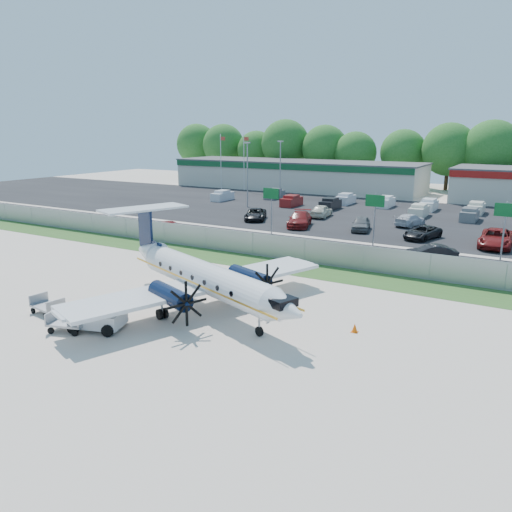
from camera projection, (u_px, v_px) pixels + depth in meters
The scene contains 30 objects.
ground at pixel (205, 315), 29.64m from camera, with size 170.00×170.00×0.00m, color beige.
grass_verge at pixel (294, 268), 39.69m from camera, with size 170.00×4.00×0.02m, color #2D561E.
access_road at pixel (327, 250), 45.56m from camera, with size 170.00×8.00×0.02m, color black.
parking_lot at pixel (391, 217), 63.16m from camera, with size 170.00×32.00×0.02m, color black.
perimeter_fence at pixel (305, 251), 41.13m from camera, with size 120.00×0.06×1.99m.
building_west at pixel (296, 175), 92.65m from camera, with size 46.40×12.40×5.24m.
sign_left at pixel (271, 200), 51.85m from camera, with size 1.80×0.26×5.00m.
sign_mid at pixel (375, 208), 46.49m from camera, with size 1.80×0.26×5.00m.
sign_right at pixel (505, 218), 41.13m from camera, with size 1.80×0.26×5.00m.
flagpole_west at pixel (221, 158), 91.87m from camera, with size 1.06×0.12×10.00m.
flagpole_east at pixel (244, 159), 89.43m from camera, with size 1.06×0.12×10.00m.
light_pole_nw at pixel (247, 170), 69.96m from camera, with size 0.90×0.35×9.09m.
light_pole_sw at pixel (280, 166), 78.34m from camera, with size 0.90×0.35×9.09m.
tree_line at pixel (442, 190), 91.67m from camera, with size 112.00×6.00×14.00m, color #215E1B, non-canonical shape.
aircraft at pixel (203, 276), 30.15m from camera, with size 17.46×16.98×5.38m.
pushback_tug at pixel (100, 317), 27.32m from camera, with size 3.17×2.74×1.50m.
baggage_cart_near at pixel (68, 322), 27.12m from camera, with size 2.32×1.79×1.07m.
baggage_cart_far at pixel (47, 306), 29.71m from camera, with size 2.15×1.47×1.05m.
cone_nose at pixel (355, 328), 27.03m from camera, with size 0.35×0.35×0.50m.
cone_starboard_wing at pixel (280, 254), 43.12m from camera, with size 0.35×0.35×0.50m.
road_car_west at pixel (171, 235), 52.06m from camera, with size 2.37×5.14×1.43m, color maroon.
road_car_mid at pixel (430, 261), 41.73m from camera, with size 1.49×4.26×1.40m, color black.
parked_car_a at pixel (255, 220), 61.02m from camera, with size 2.33×5.06×1.41m, color black.
parked_car_b at pixel (299, 226), 56.90m from camera, with size 2.34×5.75×1.67m, color maroon.
parked_car_c at pixel (361, 231), 54.54m from camera, with size 1.81×4.51×1.54m, color #595B5E.
parked_car_d at pixel (422, 239), 50.32m from camera, with size 2.23×4.83×1.34m, color black.
parked_car_e at pixel (495, 247), 46.82m from camera, with size 2.82×6.12×1.70m, color maroon.
parked_car_f at pixel (321, 217), 63.07m from camera, with size 1.89×4.70×1.60m, color beige.
parked_car_g at pixel (410, 226), 57.27m from camera, with size 1.94×4.76×1.38m, color silver.
far_parking_rows at pixel (401, 212), 67.36m from camera, with size 56.00×10.00×1.60m, color gray, non-canonical shape.
Camera 1 is at (16.62, -22.59, 10.64)m, focal length 35.00 mm.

